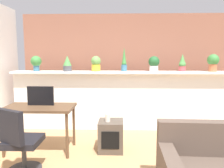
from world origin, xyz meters
The scene contains 15 objects.
divider_wall centered at (0.00, 2.00, 0.60)m, with size 4.63×0.16×1.20m, color white.
plant_shelf centered at (0.00, 1.96, 1.22)m, with size 4.63×0.37×0.04m, color white.
brick_wall_behind centered at (0.00, 2.60, 1.25)m, with size 4.63×0.10×2.50m, color #935B47.
potted_plant_0 centered at (-1.81, 1.93, 1.43)m, with size 0.22×0.22×0.32m.
potted_plant_1 centered at (-1.17, 1.93, 1.40)m, with size 0.17×0.17×0.32m.
potted_plant_2 centered at (-0.58, 1.97, 1.40)m, with size 0.20×0.20×0.31m.
potted_plant_3 centered at (0.00, 1.99, 1.44)m, with size 0.12×0.12×0.49m.
potted_plant_4 centered at (0.61, 1.96, 1.40)m, with size 0.22×0.22×0.31m.
potted_plant_5 centered at (1.19, 1.99, 1.40)m, with size 0.14×0.14×0.36m.
potted_plant_6 centered at (1.78, 1.93, 1.44)m, with size 0.23×0.23×0.35m.
desk centered at (-1.38, 0.86, 0.67)m, with size 1.10×0.60×0.75m.
tv_monitor centered at (-1.38, 0.94, 0.91)m, with size 0.43×0.04×0.31m, color black.
office_chair centered at (-1.37, 0.10, 0.39)m, with size 0.52×0.52×0.91m.
side_cube_shelf centered at (-0.23, 0.91, 0.25)m, with size 0.40×0.41×0.50m.
vase_on_shelf centered at (-0.28, 0.89, 0.56)m, with size 0.08×0.08×0.13m, color silver.
Camera 1 is at (-0.09, -2.57, 1.56)m, focal length 35.35 mm.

